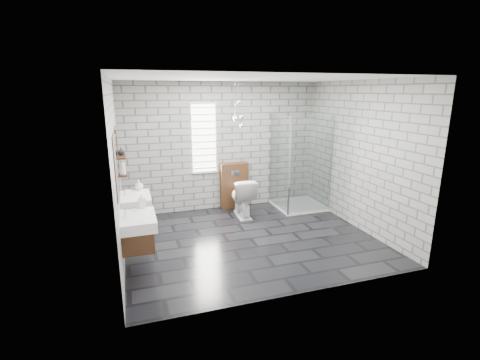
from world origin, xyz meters
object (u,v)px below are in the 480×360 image
vanity_left (135,223)px  vanity_right (133,201)px  cistern_panel (234,185)px  toilet (242,197)px  shower_enclosure (297,186)px

vanity_left → vanity_right: 1.01m
vanity_right → cistern_panel: (2.13, 1.30, -0.26)m
vanity_left → cistern_panel: vanity_left is taller
vanity_left → toilet: size_ratio=1.97×
toilet → vanity_left: bearing=43.2°
shower_enclosure → toilet: shower_enclosure is taller
vanity_left → toilet: (2.13, 1.76, -0.36)m
cistern_panel → vanity_right: bearing=-148.6°
vanity_left → vanity_right: same height
shower_enclosure → vanity_right: bearing=-167.0°
cistern_panel → toilet: (-0.00, -0.55, -0.10)m
vanity_left → shower_enclosure: 3.86m
vanity_right → cistern_panel: 2.51m
vanity_left → toilet: vanity_left is taller
vanity_left → toilet: 2.79m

